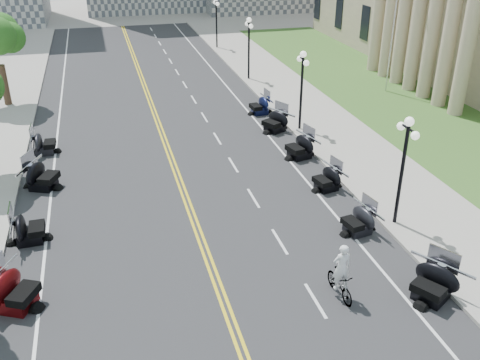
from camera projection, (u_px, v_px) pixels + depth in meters
ground at (229, 316)px, 18.50m from camera, size 160.00×160.00×0.00m
road at (182, 188)px, 27.14m from camera, size 16.00×90.00×0.01m
centerline_yellow_a at (180, 188)px, 27.10m from camera, size 0.12×90.00×0.00m
centerline_yellow_b at (184, 187)px, 27.16m from camera, size 0.12×90.00×0.00m
edge_line_north at (300, 173)px, 28.61m from camera, size 0.12×90.00×0.00m
edge_line_south at (50, 203)px, 25.66m from camera, size 0.12×90.00×0.00m
lane_dash_6 at (315, 300)px, 19.23m from camera, size 0.12×2.00×0.00m
lane_dash_7 at (280, 241)px, 22.69m from camera, size 0.12×2.00×0.00m
lane_dash_8 at (253, 198)px, 26.14m from camera, size 0.12×2.00×0.00m
lane_dash_9 at (233, 165)px, 29.60m from camera, size 0.12×2.00×0.00m
lane_dash_10 at (217, 138)px, 33.05m from camera, size 0.12×2.00×0.00m
lane_dash_11 at (204, 117)px, 36.51m from camera, size 0.12×2.00×0.00m
lane_dash_12 at (194, 99)px, 39.97m from camera, size 0.12×2.00×0.00m
lane_dash_13 at (185, 85)px, 43.42m from camera, size 0.12×2.00×0.00m
lane_dash_14 at (177, 72)px, 46.88m from camera, size 0.12×2.00×0.00m
lane_dash_15 at (170, 61)px, 50.34m from camera, size 0.12×2.00×0.00m
lane_dash_16 at (165, 52)px, 53.79m from camera, size 0.12×2.00×0.00m
lane_dash_17 at (160, 43)px, 57.25m from camera, size 0.12×2.00×0.00m
lane_dash_18 at (155, 36)px, 60.70m from camera, size 0.12×2.00×0.00m
lane_dash_19 at (151, 29)px, 64.16m from camera, size 0.12×2.00×0.00m
sidewalk_north at (370, 164)px, 29.52m from camera, size 5.00×90.00×0.15m
lawn at (407, 108)px, 38.06m from camera, size 9.00×60.00×0.10m
street_lamp_2 at (402, 172)px, 22.77m from camera, size 0.50×1.20×4.90m
street_lamp_3 at (301, 91)px, 33.14m from camera, size 0.50×1.20×4.90m
street_lamp_4 at (249, 49)px, 43.51m from camera, size 0.50×1.20×4.90m
street_lamp_5 at (217, 23)px, 53.88m from camera, size 0.50×1.20×4.90m
flagpole at (394, 27)px, 39.42m from camera, size 1.10×0.20×10.00m
motorcycle_n_5 at (433, 282)px, 19.03m from camera, size 2.89×2.89×1.47m
motorcycle_n_6 at (358, 220)px, 23.06m from camera, size 2.18×2.18×1.30m
motorcycle_n_7 at (327, 178)px, 26.72m from camera, size 2.19×2.19×1.29m
motorcycle_n_8 at (300, 146)px, 30.20m from camera, size 2.51×2.51×1.45m
motorcycle_n_9 at (275, 120)px, 33.87m from camera, size 2.79×2.79×1.45m
motorcycle_n_10 at (260, 104)px, 36.87m from camera, size 2.11×2.11×1.34m
motorcycle_s_6 at (14, 289)px, 18.59m from camera, size 2.98×2.98×1.55m
motorcycle_s_7 at (28, 227)px, 22.42m from camera, size 2.08×2.08×1.41m
motorcycle_s_8 at (42, 174)px, 26.78m from camera, size 2.89×2.89×1.53m
motorcycle_s_9 at (44, 142)px, 30.74m from camera, size 2.06×2.06×1.40m
bicycle at (340, 284)px, 19.23m from camera, size 0.64×1.82×1.08m
cyclist_rider at (343, 250)px, 18.57m from camera, size 0.68×0.45×1.86m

